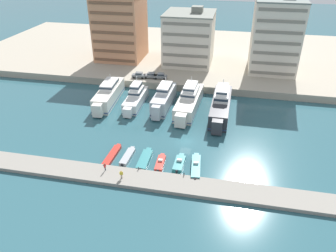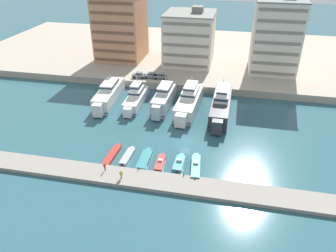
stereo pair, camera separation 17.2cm
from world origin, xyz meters
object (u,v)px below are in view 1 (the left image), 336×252
Objects in this scene: motorboat_teal_mid_left at (145,159)px; pedestrian_near_edge at (105,166)px; motorboat_grey_left at (128,156)px; motorboat_teal_center_right at (196,167)px; yacht_white_left at (136,98)px; yacht_silver_mid_left at (164,99)px; motorboat_red_center_left at (160,163)px; motorboat_red_far_left at (112,155)px; car_grey_mid_left at (161,76)px; yacht_charcoal_center at (221,105)px; car_grey_left at (151,75)px; yacht_ivory_center_left at (189,101)px; motorboat_teal_center at (179,163)px; yacht_ivory_far_left at (109,94)px; car_grey_far_left at (139,75)px; pedestrian_mid_deck at (121,174)px.

pedestrian_near_edge is (-6.47, -5.68, 1.41)m from motorboat_teal_mid_left.
motorboat_grey_left is 0.80× the size of motorboat_teal_center_right.
yacht_silver_mid_left is (7.92, 0.21, 0.43)m from yacht_white_left.
motorboat_teal_center_right reaches higher than motorboat_red_center_left.
motorboat_teal_mid_left is (7.21, 0.06, 0.01)m from motorboat_red_far_left.
yacht_white_left reaches higher than car_grey_mid_left.
yacht_silver_mid_left is at bearing -74.00° from car_grey_mid_left.
yacht_charcoal_center reaches higher than car_grey_left.
motorboat_teal_center_right is at bearing -64.22° from car_grey_left.
car_grey_mid_left is at bearing 1.23° from car_grey_left.
motorboat_teal_center_right is (-3.21, -25.13, -2.10)m from yacht_charcoal_center.
motorboat_teal_center is (1.89, -25.81, -1.97)m from yacht_ivory_center_left.
yacht_ivory_far_left is 11.95× the size of pedestrian_near_edge.
yacht_ivory_far_left reaches higher than car_grey_far_left.
motorboat_teal_center reaches higher than motorboat_red_far_left.
yacht_charcoal_center is 3.31× the size of motorboat_grey_left.
motorboat_grey_left is 0.87× the size of motorboat_teal_mid_left.
yacht_ivory_center_left reaches higher than yacht_silver_mid_left.
motorboat_teal_center_right is (7.33, 0.07, 0.10)m from motorboat_red_center_left.
car_grey_left is at bearing 145.50° from yacht_charcoal_center.
motorboat_red_far_left is 2.05× the size of car_grey_left.
yacht_ivory_center_left is at bearing 63.93° from motorboat_red_far_left.
yacht_white_left is at bearing 116.44° from motorboat_red_center_left.
motorboat_grey_left is at bearing -126.28° from yacht_charcoal_center.
pedestrian_mid_deck is at bearing -109.23° from motorboat_teal_mid_left.
yacht_charcoal_center is 27.41m from motorboat_red_center_left.
yacht_silver_mid_left is at bearing 93.41° from motorboat_teal_mid_left.
motorboat_teal_center is (11.14, -0.27, 0.08)m from motorboat_grey_left.
yacht_charcoal_center is 5.40× the size of car_grey_mid_left.
yacht_ivory_center_left reaches higher than car_grey_left.
yacht_silver_mid_left is at bearing 84.82° from motorboat_grey_left.
yacht_ivory_center_left reaches higher than motorboat_teal_mid_left.
car_grey_mid_left is at bearing 89.15° from pedestrian_near_edge.
yacht_ivory_far_left is 16.89m from car_grey_left.
pedestrian_mid_deck is at bearing -65.68° from yacht_ivory_far_left.
motorboat_teal_center is 3.62× the size of pedestrian_near_edge.
yacht_ivory_center_left is at bearing 70.10° from motorboat_grey_left.
motorboat_teal_center_right is at bearing 0.58° from motorboat_red_center_left.
yacht_ivory_far_left is 11.91× the size of pedestrian_mid_deck.
yacht_ivory_far_left is 22.94m from yacht_ivory_center_left.
motorboat_red_far_left is at bearing -179.90° from motorboat_teal_center.
motorboat_teal_center is 43.59m from car_grey_left.
yacht_ivory_far_left is at bearing -120.46° from car_grey_left.
yacht_white_left reaches higher than motorboat_teal_center_right.
motorboat_red_far_left is 1.07× the size of motorboat_teal_mid_left.
yacht_ivory_center_left is (6.95, 0.27, -0.09)m from yacht_silver_mid_left.
yacht_ivory_far_left is 2.43× the size of motorboat_red_far_left.
yacht_charcoal_center reaches higher than pedestrian_mid_deck.
yacht_silver_mid_left is at bearing -177.80° from yacht_ivory_center_left.
motorboat_red_center_left is 9.07m from pedestrian_mid_deck.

